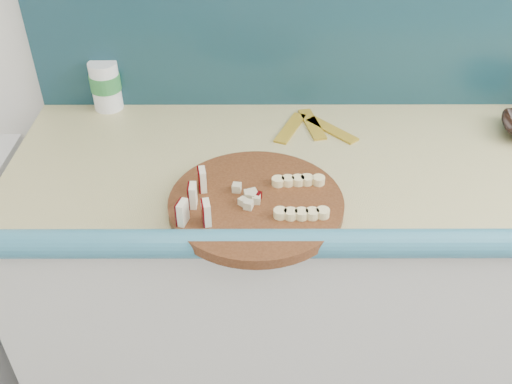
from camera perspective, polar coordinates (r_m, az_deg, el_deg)
name	(u,v)px	position (r m, az deg, el deg)	size (l,w,h in m)	color
kitchen_counter	(430,289)	(1.75, 17.03, -9.29)	(2.20, 0.63, 0.91)	silver
backsplash	(454,15)	(1.61, 19.15, 16.34)	(2.20, 0.02, 0.50)	teal
cutting_board	(256,204)	(1.22, 0.00, -1.18)	(0.38, 0.38, 0.02)	#41200E
apple_wedges	(196,200)	(1.18, -6.06, -0.76)	(0.07, 0.15, 0.05)	#F9ECC7
apple_chunks	(245,196)	(1.21, -1.12, -0.41)	(0.05, 0.06, 0.02)	beige
banana_slices	(299,196)	(1.21, 4.35, -0.42)	(0.12, 0.14, 0.02)	#FFE79B
canister	(106,85)	(1.62, -14.81, 10.32)	(0.08, 0.08, 0.13)	white
banana_peel	(311,127)	(1.51, 5.56, 6.45)	(0.22, 0.18, 0.01)	gold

